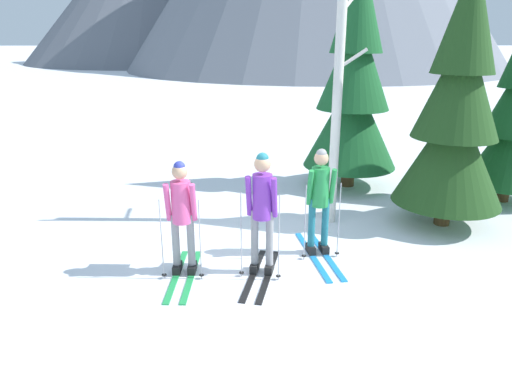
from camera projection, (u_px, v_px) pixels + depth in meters
name	position (u px, v px, depth m)	size (l,w,h in m)	color
ground_plane	(247.00, 263.00, 7.16)	(400.00, 400.00, 0.00)	white
skier_in_pink	(182.00, 212.00, 6.58)	(0.61, 1.58, 1.70)	green
skier_in_purple	(262.00, 206.00, 6.57)	(0.63, 1.62, 1.82)	black
skier_in_green	(320.00, 198.00, 7.19)	(0.60, 1.80, 1.72)	#1E84D1
pine_tree_mid	(457.00, 110.00, 8.00)	(1.91, 1.91, 4.61)	#51381E
pine_tree_far	(354.00, 85.00, 10.19)	(2.09, 2.09, 5.05)	#51381E
birch_tree_tall	(338.00, 83.00, 8.00)	(1.46, 0.68, 4.95)	silver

